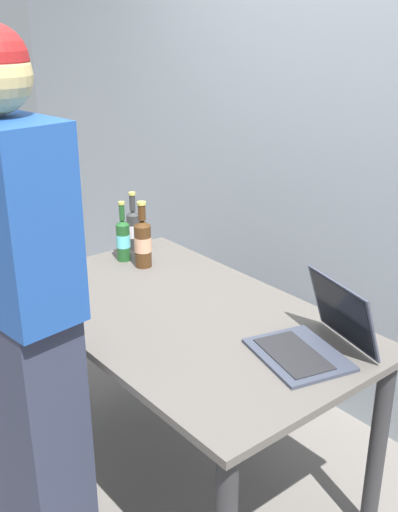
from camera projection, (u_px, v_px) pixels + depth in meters
The scene contains 8 objects.
ground_plane at pixel (185, 477), 2.52m from camera, with size 8.00×8.00×0.00m, color slate.
desk at pixel (183, 338), 2.28m from camera, with size 1.42×0.83×0.77m.
laptop at pixel (316, 338), 1.95m from camera, with size 0.38×0.39×0.24m.
beer_bottle_brown at pixel (143, 242), 2.60m from camera, with size 0.08×0.08×0.29m.
beer_bottle_green at pixel (123, 239), 2.67m from camera, with size 0.06×0.06×0.27m.
beer_bottle_amber at pixel (133, 228), 2.79m from camera, with size 0.06×0.06×0.28m.
person_figure at pixel (23, 325), 1.84m from camera, with size 0.42×0.31×1.78m.
back_wall at pixel (353, 138), 2.58m from camera, with size 6.00×0.10×2.60m, color #99A3AD.
Camera 1 is at (1.59, -1.22, 1.79)m, focal length 42.48 mm.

